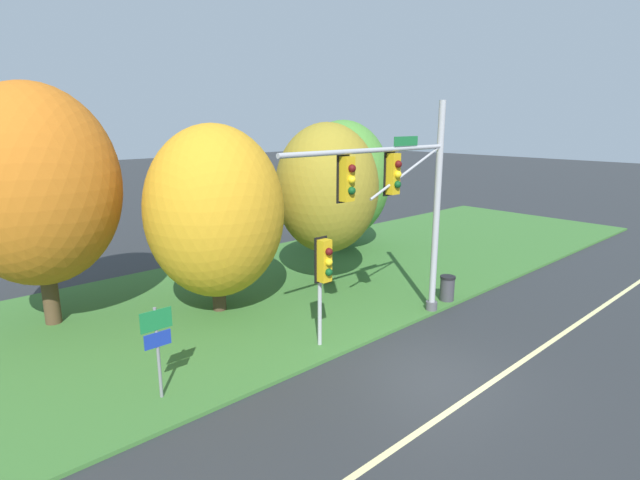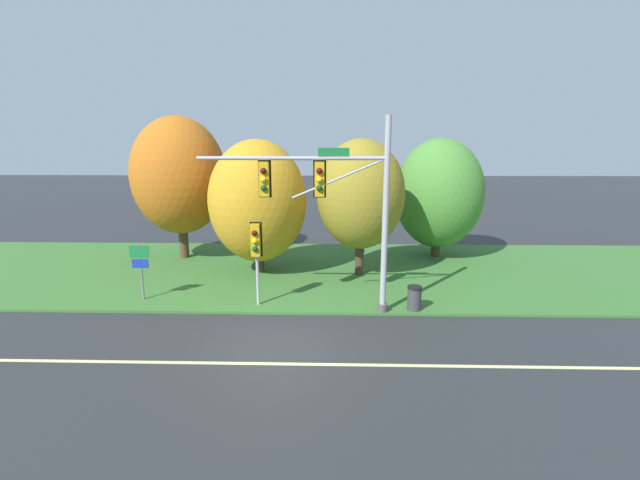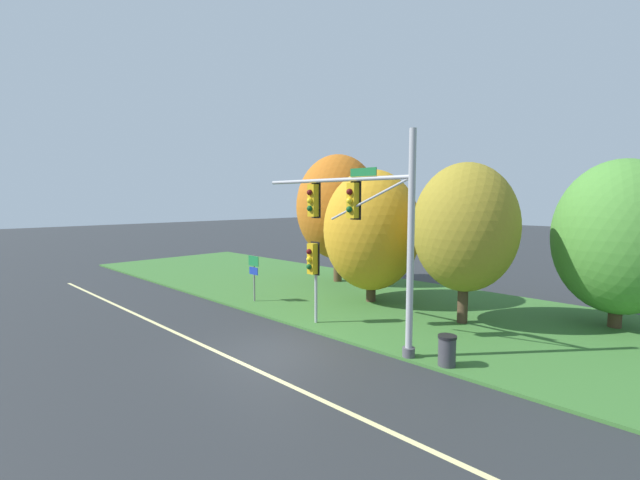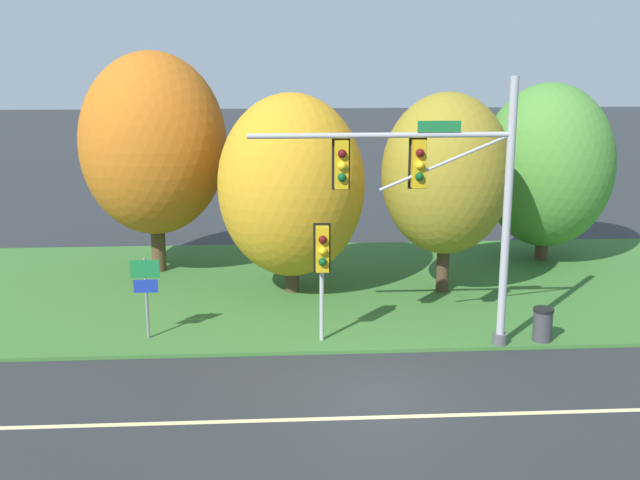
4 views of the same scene
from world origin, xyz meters
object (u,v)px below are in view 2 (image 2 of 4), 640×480
Objects in this scene: trash_bin at (414,298)px; traffic_signal_mast at (335,198)px; route_sign_post at (140,263)px; tree_left_of_mast at (258,201)px; tree_mid_verge at (439,194)px; pedestrian_signal_near_kerb at (256,245)px; tree_nearest_road at (179,176)px; tree_behind_signpost at (361,195)px.

traffic_signal_mast is at bearing -176.51° from trash_bin.
tree_left_of_mast is at bearing 44.65° from route_sign_post.
tree_left_of_mast is at bearing -160.56° from tree_mid_verge.
pedestrian_signal_near_kerb reaches higher than trash_bin.
trash_bin is at bearing -36.16° from tree_left_of_mast.
pedestrian_signal_near_kerb is at bearing 177.57° from trash_bin.
trash_bin is (11.36, -7.58, -4.05)m from tree_nearest_road.
tree_mid_verge is at bearing 38.67° from tree_behind_signpost.
tree_nearest_road is 1.17× the size of tree_mid_verge.
tree_nearest_road is at bearing 146.30° from trash_bin.
route_sign_post is at bearing -85.10° from tree_nearest_road.
tree_left_of_mast is 10.01m from tree_mid_verge.
tree_mid_verge reaches higher than route_sign_post.
traffic_signal_mast is 1.11× the size of tree_left_of_mast.
tree_behind_signpost is at bearing -3.44° from tree_left_of_mast.
tree_left_of_mast is (4.09, 4.04, 1.99)m from route_sign_post.
trash_bin is (3.06, 0.19, -3.81)m from traffic_signal_mast.
pedestrian_signal_near_kerb is 9.31m from tree_nearest_road.
tree_left_of_mast reaches higher than trash_bin.
tree_left_of_mast is 1.00× the size of tree_behind_signpost.
route_sign_post is at bearing 172.75° from pedestrian_signal_near_kerb.
pedestrian_signal_near_kerb is 0.43× the size of tree_nearest_road.
tree_behind_signpost is at bearing 22.58° from route_sign_post.
tree_mid_verge is at bearing 42.33° from pedestrian_signal_near_kerb.
pedestrian_signal_near_kerb is 4.89m from route_sign_post.
tree_left_of_mast is at bearing 176.56° from tree_behind_signpost.
pedestrian_signal_near_kerb is 0.51× the size of tree_left_of_mast.
trash_bin is (-2.74, -8.23, -3.06)m from tree_mid_verge.
route_sign_post is (-7.73, 1.05, -2.77)m from traffic_signal_mast.
tree_behind_signpost is (4.91, -0.30, 0.37)m from tree_left_of_mast.
tree_nearest_road reaches higher than tree_mid_verge.
route_sign_post is at bearing 172.28° from traffic_signal_mast.
route_sign_post is 0.36× the size of tree_left_of_mast.
tree_nearest_road is 1.19× the size of tree_left_of_mast.
traffic_signal_mast is 8.28m from route_sign_post.
traffic_signal_mast is 10.25m from tree_mid_verge.
route_sign_post is at bearing 175.43° from trash_bin.
tree_mid_verge is 7.02× the size of trash_bin.
tree_nearest_road is (-5.35, 7.32, 2.10)m from pedestrian_signal_near_kerb.
traffic_signal_mast is 2.16× the size of pedestrian_signal_near_kerb.
traffic_signal_mast is 7.67× the size of trash_bin.
traffic_signal_mast reaches higher than tree_behind_signpost.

